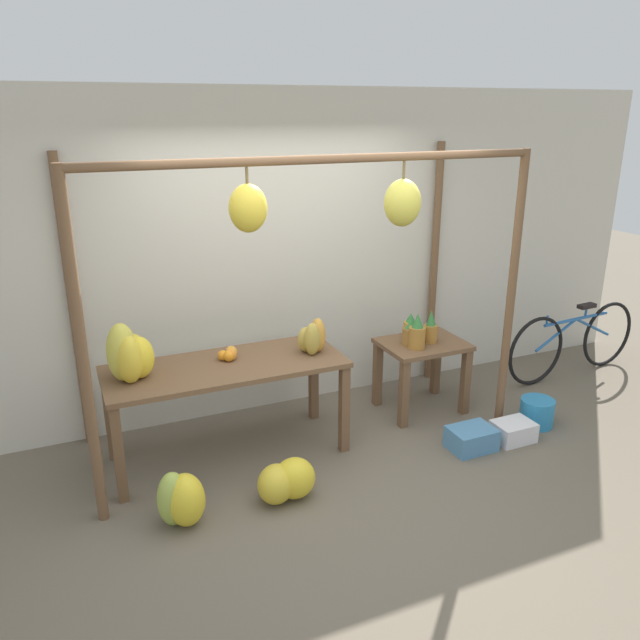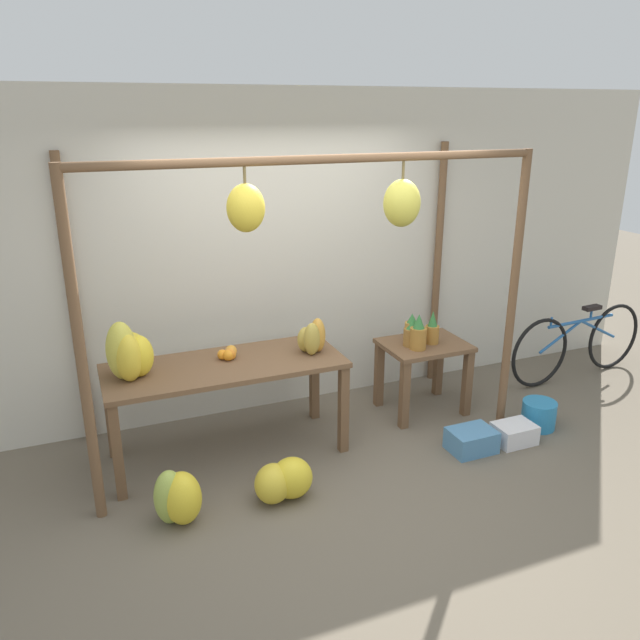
# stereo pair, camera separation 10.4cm
# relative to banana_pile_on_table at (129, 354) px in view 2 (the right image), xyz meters

# --- Properties ---
(ground_plane) EXTENTS (20.00, 20.00, 0.00)m
(ground_plane) POSITION_rel_banana_pile_on_table_xyz_m (1.33, -0.78, -0.95)
(ground_plane) COLOR #665B4C
(shop_wall_back) EXTENTS (8.00, 0.08, 2.80)m
(shop_wall_back) POSITION_rel_banana_pile_on_table_xyz_m (1.33, 0.74, 0.45)
(shop_wall_back) COLOR beige
(shop_wall_back) RESTS_ON ground_plane
(stall_awning) EXTENTS (3.36, 1.28, 2.34)m
(stall_awning) POSITION_rel_banana_pile_on_table_xyz_m (1.36, -0.20, 0.69)
(stall_awning) COLOR brown
(stall_awning) RESTS_ON ground_plane
(display_table_main) EXTENTS (1.82, 0.72, 0.78)m
(display_table_main) POSITION_rel_banana_pile_on_table_xyz_m (0.69, -0.01, -0.28)
(display_table_main) COLOR brown
(display_table_main) RESTS_ON ground_plane
(display_table_side) EXTENTS (0.74, 0.57, 0.65)m
(display_table_side) POSITION_rel_banana_pile_on_table_xyz_m (2.51, 0.07, -0.46)
(display_table_side) COLOR brown
(display_table_side) RESTS_ON ground_plane
(banana_pile_on_table) EXTENTS (0.42, 0.42, 0.43)m
(banana_pile_on_table) POSITION_rel_banana_pile_on_table_xyz_m (0.00, 0.00, 0.00)
(banana_pile_on_table) COLOR yellow
(banana_pile_on_table) RESTS_ON display_table_main
(orange_pile) EXTENTS (0.16, 0.16, 0.09)m
(orange_pile) POSITION_rel_banana_pile_on_table_xyz_m (0.74, 0.07, -0.14)
(orange_pile) COLOR orange
(orange_pile) RESTS_ON display_table_main
(pineapple_cluster) EXTENTS (0.33, 0.26, 0.31)m
(pineapple_cluster) POSITION_rel_banana_pile_on_table_xyz_m (2.41, 0.04, -0.18)
(pineapple_cluster) COLOR olive
(pineapple_cluster) RESTS_ON display_table_side
(banana_pile_ground_left) EXTENTS (0.35, 0.31, 0.39)m
(banana_pile_ground_left) POSITION_rel_banana_pile_on_table_xyz_m (0.16, -0.74, -0.77)
(banana_pile_ground_left) COLOR yellow
(banana_pile_ground_left) RESTS_ON ground_plane
(banana_pile_ground_right) EXTENTS (0.48, 0.38, 0.30)m
(banana_pile_ground_right) POSITION_rel_banana_pile_on_table_xyz_m (0.89, -0.75, -0.81)
(banana_pile_ground_right) COLOR yellow
(banana_pile_ground_right) RESTS_ON ground_plane
(fruit_crate_white) EXTENTS (0.36, 0.27, 0.18)m
(fruit_crate_white) POSITION_rel_banana_pile_on_table_xyz_m (2.50, -0.71, -0.86)
(fruit_crate_white) COLOR #4C84B2
(fruit_crate_white) RESTS_ON ground_plane
(blue_bucket) EXTENTS (0.29, 0.29, 0.24)m
(blue_bucket) POSITION_rel_banana_pile_on_table_xyz_m (3.27, -0.60, -0.83)
(blue_bucket) COLOR teal
(blue_bucket) RESTS_ON ground_plane
(parked_bicycle) EXTENTS (1.74, 0.16, 0.75)m
(parked_bicycle) POSITION_rel_banana_pile_on_table_xyz_m (4.35, 0.11, -0.58)
(parked_bicycle) COLOR black
(parked_bicycle) RESTS_ON ground_plane
(papaya_pile) EXTENTS (0.25, 0.26, 0.28)m
(papaya_pile) POSITION_rel_banana_pile_on_table_xyz_m (1.39, -0.05, -0.05)
(papaya_pile) COLOR #B2993D
(papaya_pile) RESTS_ON display_table_main
(fruit_crate_purple) EXTENTS (0.33, 0.24, 0.16)m
(fruit_crate_purple) POSITION_rel_banana_pile_on_table_xyz_m (2.91, -0.74, -0.87)
(fruit_crate_purple) COLOR silver
(fruit_crate_purple) RESTS_ON ground_plane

